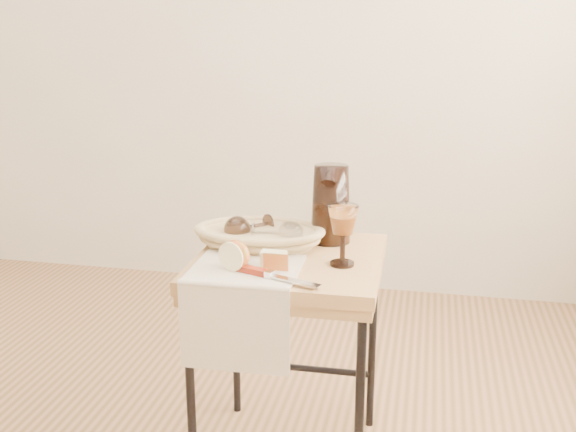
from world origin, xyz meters
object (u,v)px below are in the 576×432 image
(tea_towel, at_px, (246,269))
(apple_half, at_px, (236,254))
(wine_goblet, at_px, (343,235))
(goblet_lying_a, at_px, (251,227))
(goblet_lying_b, at_px, (275,233))
(table_knife, at_px, (273,274))
(side_table, at_px, (289,361))
(pitcher, at_px, (331,204))
(bread_basket, at_px, (260,237))

(tea_towel, xyz_separation_m, apple_half, (-0.02, -0.01, 0.04))
(tea_towel, xyz_separation_m, wine_goblet, (0.24, 0.09, 0.08))
(tea_towel, distance_m, wine_goblet, 0.27)
(goblet_lying_a, bearing_deg, apple_half, 48.57)
(goblet_lying_b, height_order, table_knife, goblet_lying_b)
(tea_towel, bearing_deg, side_table, 53.71)
(pitcher, bearing_deg, tea_towel, -118.77)
(side_table, relative_size, pitcher, 2.41)
(goblet_lying_a, xyz_separation_m, wine_goblet, (0.28, -0.13, 0.03))
(bread_basket, distance_m, goblet_lying_b, 0.06)
(bread_basket, height_order, pitcher, pitcher)
(tea_towel, xyz_separation_m, goblet_lying_b, (0.04, 0.18, 0.04))
(apple_half, relative_size, table_knife, 0.34)
(goblet_lying_b, distance_m, pitcher, 0.19)
(goblet_lying_a, distance_m, apple_half, 0.22)
(goblet_lying_a, height_order, apple_half, goblet_lying_a)
(side_table, distance_m, wine_goblet, 0.43)
(tea_towel, xyz_separation_m, bread_basket, (-0.01, 0.20, 0.02))
(goblet_lying_b, bearing_deg, pitcher, 27.27)
(wine_goblet, height_order, table_knife, wine_goblet)
(goblet_lying_b, xyz_separation_m, wine_goblet, (0.20, -0.09, 0.04))
(bread_basket, distance_m, goblet_lying_a, 0.04)
(pitcher, distance_m, table_knife, 0.37)
(goblet_lying_a, relative_size, goblet_lying_b, 1.09)
(goblet_lying_b, xyz_separation_m, table_knife, (0.05, -0.24, -0.03))
(bread_basket, xyz_separation_m, table_knife, (0.10, -0.26, -0.01))
(bread_basket, xyz_separation_m, wine_goblet, (0.25, -0.11, 0.06))
(tea_towel, height_order, goblet_lying_a, goblet_lying_a)
(side_table, height_order, goblet_lying_a, goblet_lying_a)
(goblet_lying_a, distance_m, table_knife, 0.30)
(goblet_lying_a, distance_m, pitcher, 0.24)
(pitcher, xyz_separation_m, wine_goblet, (0.06, -0.20, -0.03))
(pitcher, distance_m, wine_goblet, 0.21)
(wine_goblet, xyz_separation_m, table_knife, (-0.15, -0.14, -0.07))
(side_table, distance_m, pitcher, 0.47)
(side_table, xyz_separation_m, goblet_lying_b, (-0.05, 0.05, 0.37))
(goblet_lying_b, relative_size, table_knife, 0.48)
(bread_basket, distance_m, pitcher, 0.23)
(side_table, relative_size, goblet_lying_a, 5.09)
(wine_goblet, bearing_deg, table_knife, -136.84)
(bread_basket, height_order, goblet_lying_a, goblet_lying_a)
(goblet_lying_b, bearing_deg, apple_half, -116.05)
(side_table, height_order, bread_basket, bread_basket)
(table_knife, bearing_deg, side_table, 108.96)
(table_knife, bearing_deg, tea_towel, 165.49)
(goblet_lying_a, bearing_deg, side_table, 100.45)
(wine_goblet, bearing_deg, side_table, 164.66)
(tea_towel, relative_size, pitcher, 1.05)
(apple_half, bearing_deg, goblet_lying_a, 116.42)
(tea_towel, relative_size, apple_half, 3.37)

